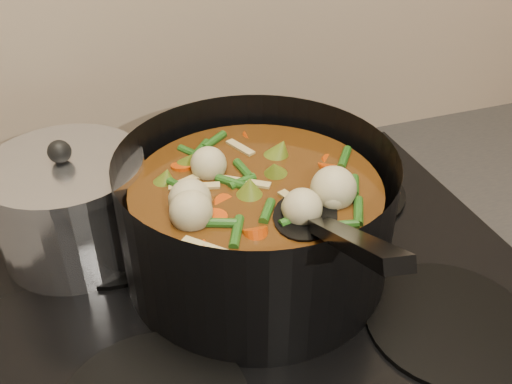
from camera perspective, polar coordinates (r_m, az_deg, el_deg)
name	(u,v)px	position (r m, az deg, el deg)	size (l,w,h in m)	color
stovetop	(267,284)	(0.68, 1.15, -9.19)	(0.62, 0.54, 0.03)	black
stockpot	(256,218)	(0.65, 0.04, -2.62)	(0.39, 0.46, 0.23)	black
saucepan	(72,205)	(0.72, -17.95, -1.29)	(0.18, 0.18, 0.15)	silver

